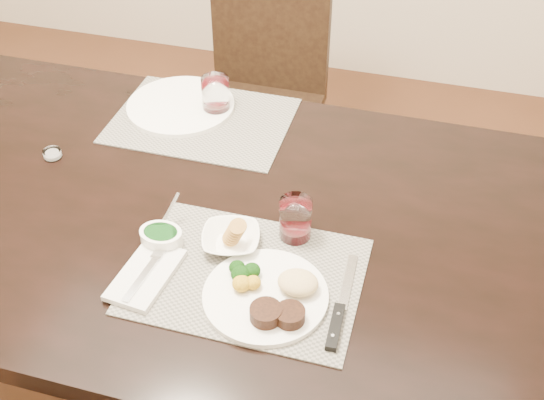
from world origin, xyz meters
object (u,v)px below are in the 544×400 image
(dinner_plate, at_px, (271,295))
(wine_glass_near, at_px, (295,221))
(cracker_bowl, at_px, (231,239))
(steak_knife, at_px, (339,315))
(far_plate, at_px, (181,106))
(chair_far, at_px, (262,86))

(dinner_plate, xyz_separation_m, wine_glass_near, (-0.00, 0.19, 0.03))
(cracker_bowl, bearing_deg, dinner_plate, -45.47)
(steak_knife, relative_size, far_plate, 0.87)
(cracker_bowl, xyz_separation_m, wine_glass_near, (0.12, 0.06, 0.03))
(chair_far, height_order, far_plate, chair_far)
(dinner_plate, height_order, wine_glass_near, wine_glass_near)
(chair_far, relative_size, cracker_bowl, 6.07)
(steak_knife, relative_size, wine_glass_near, 2.65)
(dinner_plate, distance_m, far_plate, 0.72)
(chair_far, relative_size, far_plate, 3.10)
(far_plate, bearing_deg, cracker_bowl, -57.30)
(cracker_bowl, bearing_deg, steak_knife, -27.07)
(steak_knife, bearing_deg, chair_far, 111.06)
(dinner_plate, height_order, cracker_bowl, cracker_bowl)
(dinner_plate, bearing_deg, steak_knife, -1.58)
(steak_knife, xyz_separation_m, cracker_bowl, (-0.26, 0.13, 0.01))
(chair_far, xyz_separation_m, cracker_bowl, (0.24, -1.03, 0.27))
(wine_glass_near, bearing_deg, chair_far, 110.48)
(steak_knife, bearing_deg, cracker_bowl, 150.87)
(wine_glass_near, xyz_separation_m, far_plate, (-0.42, 0.40, -0.04))
(cracker_bowl, height_order, wine_glass_near, wine_glass_near)
(steak_knife, height_order, cracker_bowl, cracker_bowl)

